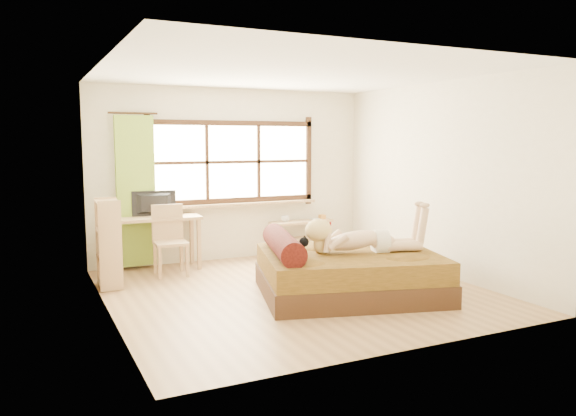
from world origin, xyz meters
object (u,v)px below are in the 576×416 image
woman (363,226)px  pipe_shelf (302,229)px  desk (156,224)px  kitten (293,245)px  chair (169,236)px  bed (345,272)px  bookshelf (109,243)px

woman → pipe_shelf: 2.63m
desk → pipe_shelf: (2.46, 0.12, -0.27)m
woman → kitten: bearing=-174.5°
desk → chair: (0.10, -0.36, -0.13)m
woman → pipe_shelf: (0.47, 2.55, -0.44)m
kitten → pipe_shelf: (1.34, 2.40, -0.25)m
bed → chair: size_ratio=2.52×
bed → kitten: bed is taller
bed → kitten: 0.77m
woman → bookshelf: (-2.76, 1.69, -0.27)m
desk → pipe_shelf: bearing=5.5°
pipe_shelf → bookshelf: bearing=-170.7°
woman → kitten: (-0.87, 0.15, -0.19)m
kitten → bookshelf: size_ratio=0.28×
bed → pipe_shelf: bed is taller
chair → pipe_shelf: 2.41m
desk → kitten: bearing=-61.3°
bookshelf → bed: bearing=-30.1°
kitten → bookshelf: (-1.89, 1.54, -0.08)m
woman → chair: size_ratio=1.50×
desk → bookshelf: 1.08m
chair → pipe_shelf: (2.35, 0.48, -0.14)m
woman → bookshelf: bearing=163.8°
desk → bookshelf: bearing=-133.3°
pipe_shelf → bookshelf: 3.35m
woman → bookshelf: 3.24m
bed → bookshelf: size_ratio=2.18×
chair → woman: bearing=-45.1°
pipe_shelf → bed: bearing=-110.9°
desk → bookshelf: bookshelf is taller
bed → desk: bearing=142.3°
desk → bed: bearing=-50.3°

